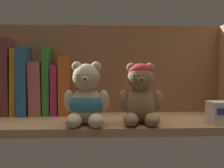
{
  "coord_description": "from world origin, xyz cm",
  "views": [
    {
      "loc": [
        -1.04,
        -87.26,
        15.59
      ],
      "look_at": [
        3.67,
        0.0,
        11.77
      ],
      "focal_mm": 50.95,
      "sensor_mm": 36.0,
      "label": 1
    }
  ],
  "objects_px": {
    "book_3": "(9,77)",
    "book_4": "(17,82)",
    "book_9": "(65,86)",
    "teddy_bear_smaller": "(141,95)",
    "book_7": "(48,81)",
    "book_6": "(37,88)",
    "book_5": "(25,81)",
    "teddy_bear_larger": "(86,100)",
    "book_8": "(56,90)"
  },
  "relations": [
    {
      "from": "book_4",
      "to": "book_8",
      "type": "xyz_separation_m",
      "value": [
        0.12,
        0.0,
        -0.02
      ]
    },
    {
      "from": "book_7",
      "to": "book_9",
      "type": "xyz_separation_m",
      "value": [
        0.05,
        0.0,
        -0.02
      ]
    },
    {
      "from": "book_3",
      "to": "book_9",
      "type": "xyz_separation_m",
      "value": [
        0.17,
        0.0,
        -0.03
      ]
    },
    {
      "from": "book_8",
      "to": "book_9",
      "type": "height_order",
      "value": "book_9"
    },
    {
      "from": "book_8",
      "to": "teddy_bear_larger",
      "type": "bearing_deg",
      "value": -64.19
    },
    {
      "from": "book_5",
      "to": "book_9",
      "type": "bearing_deg",
      "value": 0.0
    },
    {
      "from": "book_6",
      "to": "teddy_bear_larger",
      "type": "relative_size",
      "value": 1.02
    },
    {
      "from": "book_3",
      "to": "book_5",
      "type": "relative_size",
      "value": 1.14
    },
    {
      "from": "book_5",
      "to": "book_8",
      "type": "bearing_deg",
      "value": 0.0
    },
    {
      "from": "book_9",
      "to": "teddy_bear_larger",
      "type": "relative_size",
      "value": 1.11
    },
    {
      "from": "book_3",
      "to": "book_6",
      "type": "relative_size",
      "value": 1.44
    },
    {
      "from": "teddy_bear_larger",
      "to": "book_6",
      "type": "bearing_deg",
      "value": 127.02
    },
    {
      "from": "book_9",
      "to": "book_5",
      "type": "bearing_deg",
      "value": 180.0
    },
    {
      "from": "book_4",
      "to": "teddy_bear_larger",
      "type": "xyz_separation_m",
      "value": [
        0.22,
        -0.21,
        -0.04
      ]
    },
    {
      "from": "book_4",
      "to": "book_6",
      "type": "height_order",
      "value": "book_4"
    },
    {
      "from": "book_8",
      "to": "book_6",
      "type": "bearing_deg",
      "value": 180.0
    },
    {
      "from": "book_9",
      "to": "teddy_bear_smaller",
      "type": "distance_m",
      "value": 0.29
    },
    {
      "from": "book_5",
      "to": "book_8",
      "type": "relative_size",
      "value": 1.34
    },
    {
      "from": "book_7",
      "to": "book_9",
      "type": "relative_size",
      "value": 1.18
    },
    {
      "from": "book_6",
      "to": "teddy_bear_larger",
      "type": "height_order",
      "value": "book_6"
    },
    {
      "from": "book_8",
      "to": "teddy_bear_larger",
      "type": "height_order",
      "value": "teddy_bear_larger"
    },
    {
      "from": "book_4",
      "to": "book_5",
      "type": "xyz_separation_m",
      "value": [
        0.03,
        0.0,
        0.0
      ]
    },
    {
      "from": "teddy_bear_larger",
      "to": "book_3",
      "type": "bearing_deg",
      "value": 139.41
    },
    {
      "from": "teddy_bear_smaller",
      "to": "teddy_bear_larger",
      "type": "bearing_deg",
      "value": -176.81
    },
    {
      "from": "book_4",
      "to": "book_8",
      "type": "bearing_deg",
      "value": 0.0
    },
    {
      "from": "book_4",
      "to": "book_7",
      "type": "height_order",
      "value": "book_7"
    },
    {
      "from": "book_4",
      "to": "teddy_bear_larger",
      "type": "relative_size",
      "value": 1.27
    },
    {
      "from": "teddy_bear_larger",
      "to": "teddy_bear_smaller",
      "type": "height_order",
      "value": "teddy_bear_larger"
    },
    {
      "from": "book_3",
      "to": "book_4",
      "type": "bearing_deg",
      "value": 0.0
    },
    {
      "from": "book_3",
      "to": "book_5",
      "type": "xyz_separation_m",
      "value": [
        0.05,
        0.0,
        -0.01
      ]
    },
    {
      "from": "book_9",
      "to": "teddy_bear_larger",
      "type": "distance_m",
      "value": 0.22
    },
    {
      "from": "book_3",
      "to": "teddy_bear_larger",
      "type": "bearing_deg",
      "value": -40.59
    },
    {
      "from": "book_3",
      "to": "teddy_bear_smaller",
      "type": "xyz_separation_m",
      "value": [
        0.38,
        -0.2,
        -0.04
      ]
    },
    {
      "from": "book_7",
      "to": "book_4",
      "type": "bearing_deg",
      "value": 180.0
    },
    {
      "from": "book_9",
      "to": "teddy_bear_larger",
      "type": "bearing_deg",
      "value": -71.04
    },
    {
      "from": "book_4",
      "to": "book_9",
      "type": "xyz_separation_m",
      "value": [
        0.15,
        0.0,
        -0.01
      ]
    },
    {
      "from": "book_5",
      "to": "book_7",
      "type": "xyz_separation_m",
      "value": [
        0.07,
        0.0,
        0.0
      ]
    },
    {
      "from": "book_7",
      "to": "book_8",
      "type": "xyz_separation_m",
      "value": [
        0.02,
        0.0,
        -0.03
      ]
    },
    {
      "from": "book_5",
      "to": "book_6",
      "type": "xyz_separation_m",
      "value": [
        0.04,
        0.0,
        -0.02
      ]
    },
    {
      "from": "book_4",
      "to": "teddy_bear_larger",
      "type": "distance_m",
      "value": 0.3
    },
    {
      "from": "book_6",
      "to": "book_7",
      "type": "distance_m",
      "value": 0.04
    },
    {
      "from": "book_4",
      "to": "teddy_bear_smaller",
      "type": "distance_m",
      "value": 0.41
    },
    {
      "from": "book_7",
      "to": "book_3",
      "type": "bearing_deg",
      "value": 180.0
    },
    {
      "from": "book_4",
      "to": "teddy_bear_smaller",
      "type": "relative_size",
      "value": 1.29
    },
    {
      "from": "book_3",
      "to": "book_9",
      "type": "distance_m",
      "value": 0.17
    },
    {
      "from": "book_4",
      "to": "book_6",
      "type": "distance_m",
      "value": 0.07
    },
    {
      "from": "book_6",
      "to": "teddy_bear_smaller",
      "type": "bearing_deg",
      "value": -34.34
    },
    {
      "from": "book_7",
      "to": "teddy_bear_smaller",
      "type": "bearing_deg",
      "value": -37.5
    },
    {
      "from": "book_9",
      "to": "book_4",
      "type": "bearing_deg",
      "value": 180.0
    },
    {
      "from": "book_9",
      "to": "teddy_bear_smaller",
      "type": "bearing_deg",
      "value": -43.95
    }
  ]
}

